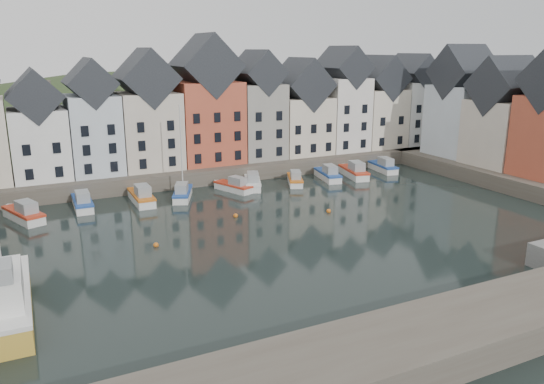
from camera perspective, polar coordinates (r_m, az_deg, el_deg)
ground at (r=52.60m, az=3.45°, el=-4.52°), size 260.00×260.00×0.00m
far_quay at (r=78.81m, az=-7.33°, el=2.83°), size 90.00×16.00×2.00m
right_quay at (r=78.65m, az=26.48°, el=1.31°), size 14.00×54.00×2.00m
near_wall at (r=30.54m, az=7.63°, el=-18.16°), size 50.00×6.00×2.00m
hillside at (r=108.06m, az=-11.49°, el=-4.39°), size 153.60×70.40×64.00m
far_terrace at (r=76.74m, az=-4.75°, el=8.53°), size 72.37×8.16×17.78m
right_terrace at (r=79.71m, az=23.83°, el=7.58°), size 8.30×24.25×16.36m
mooring_buoys at (r=55.38m, az=-2.89°, el=-3.32°), size 20.50×5.50×0.50m
boat_a at (r=62.03m, az=-25.10°, el=-2.16°), size 4.22×6.83×2.51m
boat_b at (r=64.18m, az=-19.71°, el=-1.08°), size 2.11×6.30×2.40m
boat_c at (r=64.45m, az=-13.83°, el=-0.51°), size 2.14×6.69×2.56m
boat_d at (r=65.25m, az=-9.60°, el=-0.09°), size 4.06×6.29×11.54m
boat_e at (r=67.97m, az=-4.08°, el=0.61°), size 3.70×5.91×2.17m
boat_f at (r=69.53m, az=-2.10°, el=1.04°), size 4.13×6.59×2.42m
boat_g at (r=71.41m, az=2.50°, el=1.35°), size 3.86×5.87×2.17m
boat_h at (r=74.26m, az=6.05°, el=1.88°), size 3.14×6.55×2.42m
boat_i at (r=76.17m, az=8.84°, el=2.17°), size 3.51×7.10×2.61m
boat_j at (r=80.62m, az=11.85°, el=2.70°), size 2.75×6.44×2.39m
large_vessel at (r=40.34m, az=-26.90°, el=-10.29°), size 3.51×12.27×6.36m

